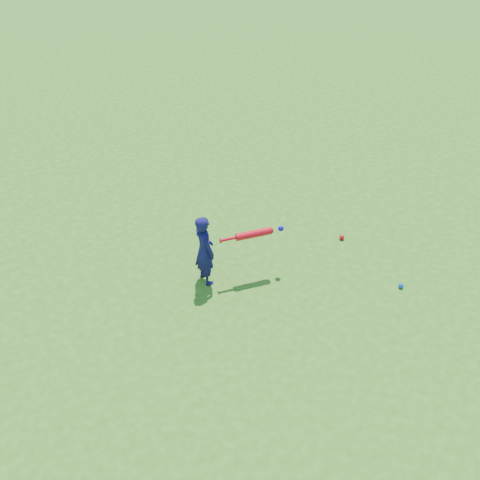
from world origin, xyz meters
The scene contains 5 objects.
ground centered at (0.00, 0.00, 0.00)m, with size 80.00×80.00×0.00m, color #2F6919.
child centered at (0.21, 0.09, 0.53)m, with size 0.39×0.25×1.06m, color #13104D.
ground_ball_red centered at (2.43, -0.13, 0.04)m, with size 0.08×0.08×0.08m, color red.
ground_ball_blue centered at (2.43, -1.40, 0.04)m, with size 0.07×0.07×0.07m, color blue.
bat_swing centered at (0.89, -0.11, 0.68)m, with size 0.90×0.25×0.10m.
Camera 1 is at (-2.20, -4.96, 4.95)m, focal length 40.00 mm.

